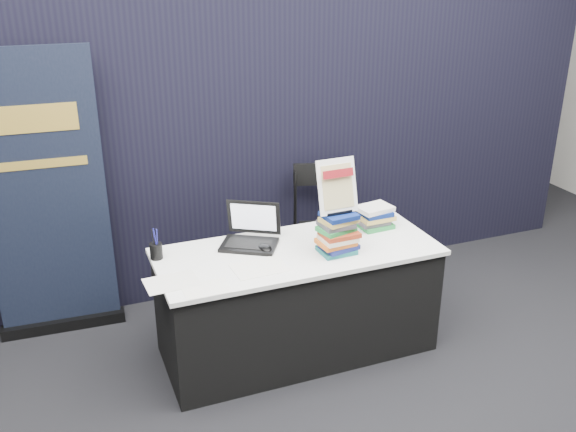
# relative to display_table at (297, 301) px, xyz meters

# --- Properties ---
(floor) EXTENTS (8.00, 8.00, 0.00)m
(floor) POSITION_rel_display_table_xyz_m (0.00, -0.55, -0.38)
(floor) COLOR black
(floor) RESTS_ON ground
(wall_back) EXTENTS (8.00, 0.02, 3.50)m
(wall_back) POSITION_rel_display_table_xyz_m (0.00, 3.45, 1.37)
(wall_back) COLOR #AEABA4
(wall_back) RESTS_ON floor
(drape_partition) EXTENTS (6.00, 0.08, 2.40)m
(drape_partition) POSITION_rel_display_table_xyz_m (0.00, 1.05, 0.82)
(drape_partition) COLOR black
(drape_partition) RESTS_ON floor
(display_table) EXTENTS (1.80, 0.75, 0.75)m
(display_table) POSITION_rel_display_table_xyz_m (0.00, 0.00, 0.00)
(display_table) COLOR black
(display_table) RESTS_ON floor
(laptop) EXTENTS (0.43, 0.44, 0.27)m
(laptop) POSITION_rel_display_table_xyz_m (-0.27, 0.20, 0.44)
(laptop) COLOR black
(laptop) RESTS_ON display_table
(mouse) EXTENTS (0.09, 0.13, 0.04)m
(mouse) POSITION_rel_display_table_xyz_m (-0.20, 0.06, 0.39)
(mouse) COLOR black
(mouse) RESTS_ON display_table
(brochure_left) EXTENTS (0.31, 0.23, 0.00)m
(brochure_left) POSITION_rel_display_table_xyz_m (-0.84, -0.14, 0.38)
(brochure_left) COLOR silver
(brochure_left) RESTS_ON display_table
(brochure_mid) EXTENTS (0.26, 0.19, 0.00)m
(brochure_mid) POSITION_rel_display_table_xyz_m (-0.67, -0.28, 0.38)
(brochure_mid) COLOR silver
(brochure_mid) RESTS_ON display_table
(brochure_right) EXTENTS (0.33, 0.24, 0.00)m
(brochure_right) POSITION_rel_display_table_xyz_m (-0.31, -0.15, 0.38)
(brochure_right) COLOR silver
(brochure_right) RESTS_ON display_table
(pen_cup) EXTENTS (0.10, 0.10, 0.10)m
(pen_cup) POSITION_rel_display_table_xyz_m (-0.86, 0.20, 0.42)
(pen_cup) COLOR black
(pen_cup) RESTS_ON display_table
(book_stack_tall) EXTENTS (0.24, 0.19, 0.26)m
(book_stack_tall) POSITION_rel_display_table_xyz_m (0.22, -0.13, 0.51)
(book_stack_tall) COLOR #185C5C
(book_stack_tall) RESTS_ON display_table
(book_stack_short) EXTENTS (0.23, 0.19, 0.15)m
(book_stack_short) POSITION_rel_display_table_xyz_m (0.62, 0.13, 0.45)
(book_stack_short) COLOR #22823B
(book_stack_short) RESTS_ON display_table
(info_sign) EXTENTS (0.26, 0.14, 0.35)m
(info_sign) POSITION_rel_display_table_xyz_m (0.22, -0.10, 0.80)
(info_sign) COLOR black
(info_sign) RESTS_ON book_stack_tall
(pullup_banner) EXTENTS (0.84, 0.15, 1.98)m
(pullup_banner) POSITION_rel_display_table_xyz_m (-1.46, 0.86, 0.50)
(pullup_banner) COLOR black
(pullup_banner) RESTS_ON floor
(stacking_chair) EXTENTS (0.56, 0.57, 1.01)m
(stacking_chair) POSITION_rel_display_table_xyz_m (0.54, 0.65, 0.19)
(stacking_chair) COLOR black
(stacking_chair) RESTS_ON floor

